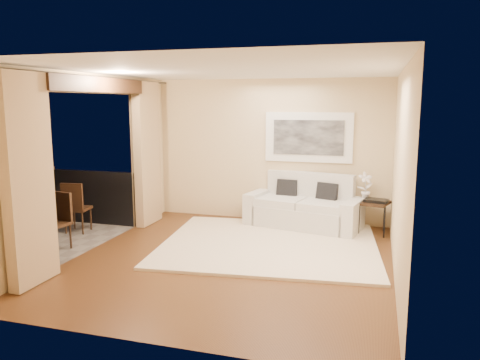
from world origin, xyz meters
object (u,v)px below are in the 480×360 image
at_px(sofa, 305,209).
at_px(bistro_table, 15,196).
at_px(side_table, 372,205).
at_px(ice_bucket, 12,184).
at_px(balcony_chair_far, 75,204).
at_px(balcony_chair_near, 59,217).
at_px(orchid, 365,186).

bearing_deg(sofa, bistro_table, -142.26).
height_order(side_table, bistro_table, bistro_table).
relative_size(bistro_table, ice_bucket, 4.11).
height_order(side_table, balcony_chair_far, balcony_chair_far).
xyz_separation_m(sofa, side_table, (1.18, -0.09, 0.17)).
bearing_deg(side_table, balcony_chair_far, -164.10).
relative_size(balcony_chair_far, balcony_chair_near, 1.02).
bearing_deg(orchid, balcony_chair_far, -162.31).
bearing_deg(sofa, balcony_chair_near, -134.42).
relative_size(bistro_table, balcony_chair_far, 0.92).
relative_size(side_table, balcony_chair_far, 0.73).
bearing_deg(balcony_chair_far, ice_bucket, 25.65).
bearing_deg(balcony_chair_far, orchid, -170.47).
relative_size(balcony_chair_far, ice_bucket, 4.49).
bearing_deg(orchid, balcony_chair_near, -152.63).
bearing_deg(side_table, bistro_table, -159.98).
relative_size(sofa, bistro_table, 2.64).
bearing_deg(bistro_table, balcony_chair_far, 43.69).
xyz_separation_m(side_table, balcony_chair_far, (-4.96, -1.41, 0.00)).
bearing_deg(sofa, ice_bucket, -143.98).
bearing_deg(ice_bucket, balcony_chair_far, 33.80).
relative_size(balcony_chair_near, ice_bucket, 4.43).
relative_size(sofa, balcony_chair_near, 2.46).
bearing_deg(sofa, orchid, 13.89).
distance_m(sofa, ice_bucket, 5.04).
height_order(sofa, bistro_table, sofa).
bearing_deg(ice_bucket, orchid, 20.23).
xyz_separation_m(sofa, balcony_chair_far, (-3.78, -1.51, 0.17)).
bearing_deg(side_table, orchid, 136.27).
height_order(orchid, ice_bucket, orchid).
xyz_separation_m(orchid, ice_bucket, (-5.63, -2.07, 0.10)).
relative_size(orchid, ice_bucket, 2.46).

